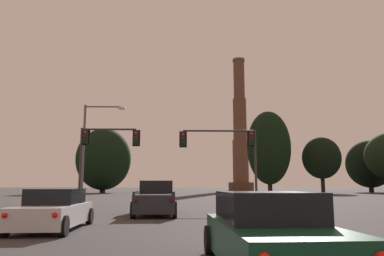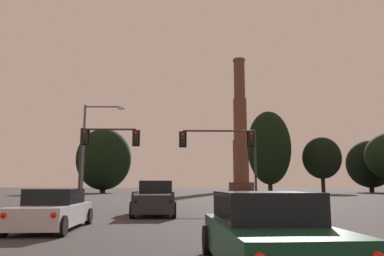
{
  "view_description": "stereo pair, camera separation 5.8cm",
  "coord_description": "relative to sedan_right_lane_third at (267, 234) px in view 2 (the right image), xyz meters",
  "views": [
    {
      "loc": [
        1.31,
        -1.4,
        1.54
      ],
      "look_at": [
        2.13,
        42.12,
        8.25
      ],
      "focal_mm": 35.0,
      "sensor_mm": 36.0,
      "label": 1
    },
    {
      "loc": [
        1.36,
        -1.4,
        1.54
      ],
      "look_at": [
        2.13,
        42.12,
        8.25
      ],
      "focal_mm": 35.0,
      "sensor_mm": 36.0,
      "label": 2
    }
  ],
  "objects": [
    {
      "name": "sedan_right_lane_third",
      "position": [
        0.0,
        0.0,
        0.0
      ],
      "size": [
        2.2,
        4.78,
        1.43
      ],
      "rotation": [
        0.0,
        0.0,
        0.05
      ],
      "color": "#0F3823",
      "rests_on": "ground_plane"
    },
    {
      "name": "pickup_truck_center_lane_front",
      "position": [
        -3.13,
        13.67,
        0.14
      ],
      "size": [
        2.42,
        5.58,
        1.82
      ],
      "rotation": [
        0.0,
        0.0,
        0.05
      ],
      "color": "#232328",
      "rests_on": "ground_plane"
    },
    {
      "name": "sedan_left_lane_second",
      "position": [
        -6.2,
        6.72,
        0.0
      ],
      "size": [
        2.17,
        4.77,
        1.43
      ],
      "rotation": [
        0.0,
        0.0,
        0.04
      ],
      "color": "silver",
      "rests_on": "ground_plane"
    },
    {
      "name": "traffic_light_overhead_right",
      "position": [
        1.86,
        21.33,
        3.78
      ],
      "size": [
        6.0,
        0.5,
        5.79
      ],
      "color": "#2D2D30",
      "rests_on": "ground_plane"
    },
    {
      "name": "traffic_light_overhead_left",
      "position": [
        -7.87,
        21.03,
        3.77
      ],
      "size": [
        4.57,
        0.5,
        5.84
      ],
      "color": "#2D2D30",
      "rests_on": "ground_plane"
    },
    {
      "name": "street_lamp",
      "position": [
        -9.37,
        23.98,
        4.45
      ],
      "size": [
        3.46,
        0.36,
        8.25
      ],
      "color": "#56565B",
      "rests_on": "ground_plane"
    },
    {
      "name": "smokestack",
      "position": [
        15.52,
        107.28,
        15.63
      ],
      "size": [
        7.64,
        7.64,
        41.43
      ],
      "color": "#523427",
      "rests_on": "ground_plane"
    },
    {
      "name": "treeline_left_mid",
      "position": [
        15.42,
        67.89,
        8.46
      ],
      "size": [
        8.77,
        7.9,
        16.58
      ],
      "color": "black",
      "rests_on": "ground_plane"
    },
    {
      "name": "treeline_far_left",
      "position": [
        40.91,
        78.29,
        5.77
      ],
      "size": [
        10.62,
        9.56,
        11.87
      ],
      "color": "black",
      "rests_on": "ground_plane"
    },
    {
      "name": "treeline_center_right",
      "position": [
        -18.97,
        73.42,
        6.48
      ],
      "size": [
        11.64,
        10.48,
        13.73
      ],
      "color": "black",
      "rests_on": "ground_plane"
    },
    {
      "name": "treeline_far_right",
      "position": [
        25.91,
        67.57,
        6.35
      ],
      "size": [
        7.67,
        6.91,
        11.23
      ],
      "color": "black",
      "rests_on": "ground_plane"
    }
  ]
}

